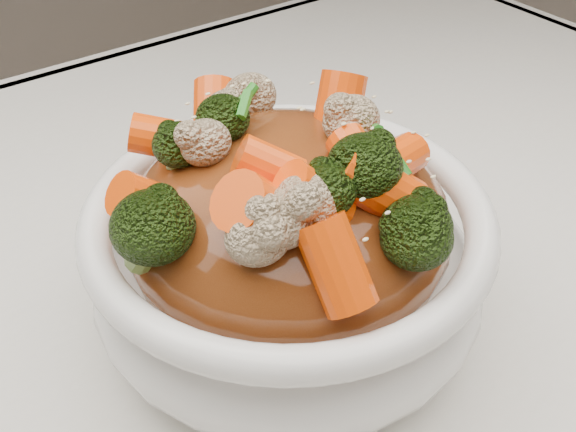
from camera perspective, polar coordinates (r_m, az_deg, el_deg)
tablecloth at (r=0.46m, az=-7.47°, el=-10.54°), size 1.20×0.80×0.04m
bowl at (r=0.41m, az=-0.00°, el=-3.89°), size 0.26×0.26×0.09m
sauce_base at (r=0.39m, az=-0.00°, el=-0.38°), size 0.21×0.21×0.10m
carrots at (r=0.35m, az=-0.00°, el=8.32°), size 0.21×0.21×0.05m
broccoli at (r=0.35m, az=-0.00°, el=8.17°), size 0.21×0.21×0.05m
cauliflower at (r=0.35m, az=-0.00°, el=7.86°), size 0.21×0.21×0.04m
scallions at (r=0.35m, az=-0.00°, el=8.48°), size 0.15×0.15×0.02m
sesame_seeds at (r=0.35m, az=-0.00°, el=8.48°), size 0.18×0.18×0.01m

